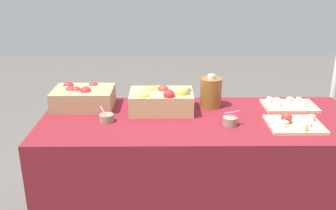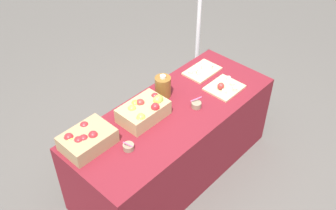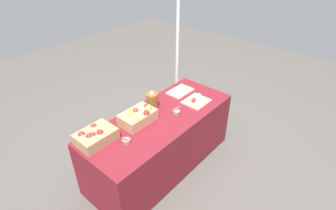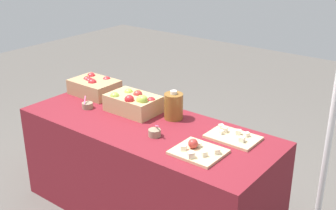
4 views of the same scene
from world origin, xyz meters
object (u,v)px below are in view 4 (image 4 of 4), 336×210
Objects in this scene: sample_bowl_mid at (87,105)px; tent_pole at (335,102)px; apple_crate_middle at (133,102)px; cutting_board_front at (198,151)px; cider_jug at (174,106)px; sample_bowl_near at (155,133)px; cutting_board_back at (233,137)px; apple_crate_left at (94,86)px.

tent_pole is (1.63, 0.68, 0.21)m from sample_bowl_mid.
cutting_board_front is (0.75, -0.24, -0.06)m from apple_crate_middle.
tent_pole is at bearing 53.94° from cutting_board_front.
cider_jug is 0.11× the size of tent_pole.
cider_jug is at bearing 15.68° from apple_crate_middle.
cider_jug reaches higher than cutting_board_front.
sample_bowl_near is 1.06× the size of sample_bowl_mid.
sample_bowl_mid is at bearing -158.32° from cider_jug.
apple_crate_middle is 0.79m from cutting_board_front.
cutting_board_back is 1.16m from sample_bowl_mid.
apple_crate_middle is 0.33m from cider_jug.
sample_bowl_near is 0.33m from cider_jug.
tent_pole is (1.30, 0.51, 0.16)m from apple_crate_middle.
cutting_board_back is at bearing 4.72° from apple_crate_middle.
apple_crate_left is at bearing 161.24° from sample_bowl_near.
cider_jug is (-0.44, 0.33, 0.08)m from cutting_board_front.
apple_crate_left is 0.95m from sample_bowl_near.
cutting_board_front reaches higher than cutting_board_back.
cutting_board_front is 3.16× the size of sample_bowl_near.
cider_jug is at bearing 21.68° from sample_bowl_mid.
apple_crate_left is 4.19× the size of sample_bowl_mid.
cutting_board_front is at bearing -4.18° from sample_bowl_mid.
tent_pole is (1.81, 0.43, 0.17)m from apple_crate_left.
sample_bowl_near is at bearing 176.52° from cutting_board_front.
sample_bowl_near is at bearing -145.94° from cutting_board_back.
apple_crate_left is 1.87m from tent_pole.
apple_crate_middle is 1.29× the size of cutting_board_front.
cutting_board_back is (0.07, 0.31, -0.00)m from cutting_board_front.
apple_crate_left is 1.25× the size of cutting_board_front.
cutting_board_front is at bearing -126.06° from tent_pole.
apple_crate_middle is at bearing 150.47° from sample_bowl_near.
apple_crate_middle is 0.20× the size of tent_pole.
tent_pole is (0.99, 0.43, 0.14)m from cider_jug.
apple_crate_left reaches higher than sample_bowl_mid.
sample_bowl_near is at bearing -29.53° from apple_crate_middle.
cutting_board_front is at bearing -17.96° from apple_crate_middle.
sample_bowl_near is at bearing -141.09° from tent_pole.
apple_crate_left is 1.14× the size of cutting_board_back.
apple_crate_middle reaches higher than sample_bowl_near.
apple_crate_left is 0.97× the size of apple_crate_middle.
tent_pole reaches higher than cutting_board_front.
apple_crate_left is at bearing 165.42° from cutting_board_front.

